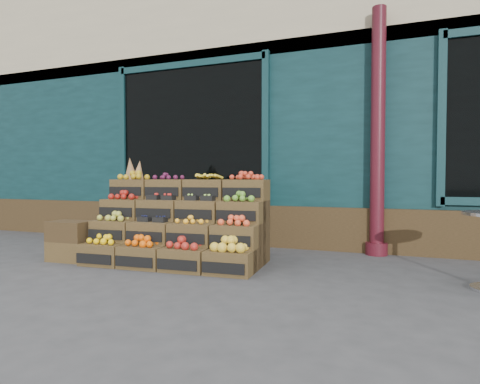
% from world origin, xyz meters
% --- Properties ---
extents(ground, '(60.00, 60.00, 0.00)m').
position_xyz_m(ground, '(0.00, 0.00, 0.00)').
color(ground, '#3B3B3D').
rests_on(ground, ground).
extents(shop_facade, '(12.00, 6.24, 4.80)m').
position_xyz_m(shop_facade, '(0.00, 5.11, 2.40)').
color(shop_facade, '#0E2D30').
rests_on(shop_facade, ground).
extents(crate_display, '(2.09, 1.11, 1.27)m').
position_xyz_m(crate_display, '(-0.99, 0.76, 0.39)').
color(crate_display, '#4B391D').
rests_on(crate_display, ground).
extents(spare_crates, '(0.50, 0.36, 0.48)m').
position_xyz_m(spare_crates, '(-2.27, 0.34, 0.24)').
color(spare_crates, '#4B391D').
rests_on(spare_crates, ground).
extents(shopkeeper, '(0.75, 0.54, 1.92)m').
position_xyz_m(shopkeeper, '(-1.87, 2.76, 0.96)').
color(shopkeeper, '#13451E').
rests_on(shopkeeper, ground).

